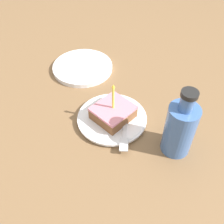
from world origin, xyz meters
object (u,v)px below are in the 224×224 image
Objects in this scene: plate at (112,118)px; fork at (125,132)px; side_plate at (83,67)px; cake_slice at (113,112)px; bottle at (180,128)px.

plate is 1.56× the size of fork.
side_plate is (-0.33, 0.13, -0.01)m from fork.
cake_slice reaches higher than plate.
cake_slice is 0.21m from bottle.
bottle is 0.47m from side_plate.
bottle is at bearing -7.61° from side_plate.
bottle is (0.13, 0.07, 0.07)m from fork.
fork reaches higher than plate.
bottle is (0.20, 0.05, 0.08)m from plate.
fork is at bearing -16.63° from cake_slice.
plate is 0.29m from side_plate.
bottle reaches higher than cake_slice.
bottle is at bearing 13.93° from cake_slice.
fork is at bearing -152.46° from bottle.
plate is 0.03m from cake_slice.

